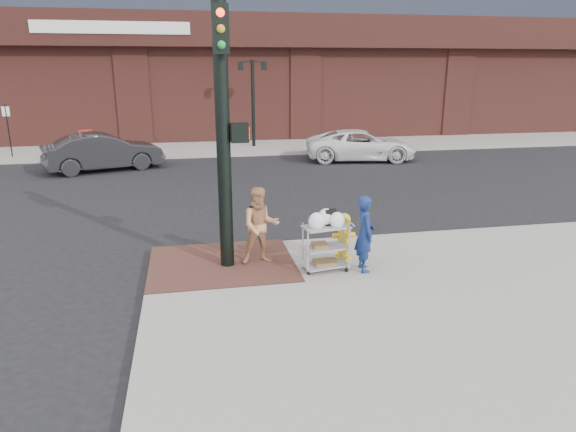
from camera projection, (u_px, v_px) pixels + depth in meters
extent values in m
plane|color=black|center=(259.00, 287.00, 9.35)|extent=(220.00, 220.00, 0.00)
cube|color=gray|center=(356.00, 114.00, 41.77)|extent=(65.00, 36.00, 0.15)
cube|color=#492822|center=(222.00, 263.00, 10.04)|extent=(2.80, 2.40, 0.01)
cylinder|color=black|center=(253.00, 104.00, 24.18)|extent=(0.16, 0.16, 4.00)
cube|color=black|center=(252.00, 62.00, 23.65)|extent=(1.20, 0.06, 0.06)
cube|color=black|center=(241.00, 66.00, 23.60)|extent=(0.22, 0.22, 0.35)
cube|color=black|center=(264.00, 66.00, 23.80)|extent=(0.22, 0.22, 0.35)
cylinder|color=black|center=(9.00, 131.00, 21.55)|extent=(0.05, 0.05, 2.20)
cylinder|color=black|center=(223.00, 136.00, 9.26)|extent=(0.26, 0.26, 5.00)
cube|color=black|center=(240.00, 133.00, 9.31)|extent=(0.32, 0.28, 0.34)
cube|color=#FF260C|center=(248.00, 133.00, 9.33)|extent=(0.02, 0.18, 0.22)
cube|color=black|center=(220.00, 29.00, 8.49)|extent=(0.28, 0.18, 0.80)
imported|color=navy|center=(365.00, 233.00, 9.52)|extent=(0.39, 0.55, 1.46)
imported|color=tan|center=(260.00, 226.00, 9.87)|extent=(0.74, 0.58, 1.52)
imported|color=black|center=(103.00, 152.00, 19.56)|extent=(4.61, 2.84, 1.43)
imported|color=white|center=(361.00, 145.00, 21.71)|extent=(4.92, 2.85, 1.29)
cube|color=gray|center=(326.00, 227.00, 9.49)|extent=(0.91, 0.61, 0.03)
cube|color=gray|center=(326.00, 247.00, 9.61)|extent=(0.91, 0.61, 0.03)
cube|color=gray|center=(325.00, 265.00, 9.70)|extent=(0.91, 0.61, 0.03)
cube|color=black|center=(331.00, 218.00, 9.51)|extent=(0.21, 0.13, 0.30)
cube|color=brown|center=(320.00, 245.00, 9.57)|extent=(0.28, 0.32, 0.07)
cube|color=brown|center=(325.00, 262.00, 9.69)|extent=(0.43, 0.34, 0.07)
cylinder|color=yellow|center=(343.00, 257.00, 10.23)|extent=(0.32, 0.32, 0.09)
cylinder|color=yellow|center=(344.00, 238.00, 10.12)|extent=(0.23, 0.23, 0.70)
sphere|color=yellow|center=(344.00, 219.00, 10.01)|extent=(0.25, 0.25, 0.25)
cylinder|color=yellow|center=(344.00, 235.00, 10.10)|extent=(0.45, 0.10, 0.10)
cube|color=red|center=(87.00, 142.00, 22.37)|extent=(0.54, 0.52, 1.06)
cube|color=#173996|center=(90.00, 144.00, 22.16)|extent=(0.43, 0.40, 0.99)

